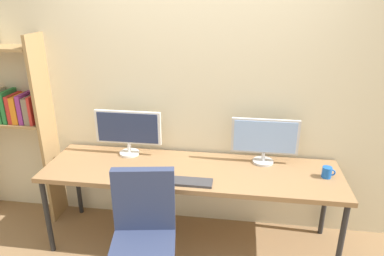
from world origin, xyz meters
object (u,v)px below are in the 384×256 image
bookshelf (0,102)px  computer_mouse (157,180)px  monitor_left (128,130)px  office_chair (144,251)px  monitor_right (265,139)px  coffee_mug (327,172)px  keyboard_main (187,182)px  desk (191,174)px

bookshelf → computer_mouse: bearing=-17.0°
monitor_left → office_chair: bearing=-67.4°
monitor_right → coffee_mug: monitor_right is taller
monitor_left → keyboard_main: bearing=-36.4°
office_chair → computer_mouse: office_chair is taller
office_chair → desk: bearing=69.3°
monitor_right → coffee_mug: size_ratio=5.34×
monitor_left → monitor_right: bearing=-0.0°
monitor_right → computer_mouse: size_ratio=5.90×
bookshelf → coffee_mug: 2.94m
monitor_left → computer_mouse: size_ratio=6.23×
desk → bookshelf: 1.90m
monitor_right → bookshelf: bearing=179.6°
monitor_left → computer_mouse: monitor_left is taller
bookshelf → office_chair: (1.57, -0.88, -0.78)m
desk → keyboard_main: (0.00, -0.23, 0.06)m
monitor_left → desk: bearing=-19.5°
monitor_left → bookshelf: bearing=179.2°
monitor_left → coffee_mug: bearing=-6.6°
keyboard_main → computer_mouse: (-0.23, -0.02, 0.01)m
desk → office_chair: size_ratio=2.50×
bookshelf → office_chair: bearing=-29.1°
desk → bookshelf: size_ratio=1.25×
bookshelf → monitor_left: bearing=-0.8°
keyboard_main → computer_mouse: bearing=-174.2°
desk → keyboard_main: size_ratio=6.23×
bookshelf → monitor_left: bookshelf is taller
monitor_left → monitor_right: (1.20, -0.00, -0.01)m
computer_mouse → office_chair: bearing=-91.8°
monitor_left → computer_mouse: bearing=-51.6°
desk → monitor_right: (0.60, 0.21, 0.27)m
office_chair → coffee_mug: 1.54m
monitor_left → coffee_mug: 1.71m
monitor_left → monitor_right: size_ratio=1.06×
desk → computer_mouse: size_ratio=25.80×
keyboard_main → computer_mouse: 0.23m
desk → coffee_mug: coffee_mug is taller
bookshelf → monitor_left: (1.22, -0.02, -0.21)m
office_chair → coffee_mug: (1.34, 0.66, 0.38)m
office_chair → computer_mouse: 0.53m
monitor_right → computer_mouse: bearing=-150.7°
office_chair → keyboard_main: office_chair is taller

